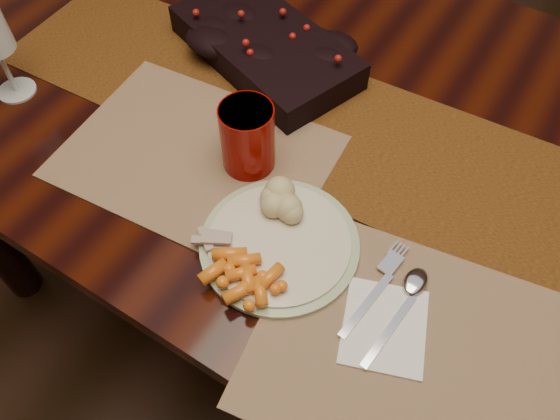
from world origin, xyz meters
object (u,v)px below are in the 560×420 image
Objects in this scene: baby_carrots at (249,269)px; dining_table at (350,241)px; dinner_plate at (279,243)px; mashed_potatoes at (281,198)px; napkin at (384,327)px; centerpiece at (265,43)px; turkey_shreds at (211,239)px; placemat_main at (428,358)px; red_cup at (248,137)px.

dining_table is at bearing 87.35° from baby_carrots.
dining_table is 0.48m from dinner_plate.
napkin is at bearing -21.51° from mashed_potatoes.
napkin is at bearing -40.81° from centerpiece.
napkin is (0.28, 0.02, -0.02)m from turkey_shreds.
dining_table is 13.80× the size of napkin.
red_cup reaches higher than placemat_main.
mashed_potatoes is at bearing -99.51° from dining_table.
centerpiece is at bearing 167.86° from dining_table.
turkey_shreds is at bearing 164.99° from napkin.
placemat_main is 0.34m from turkey_shreds.
dinner_plate is at bearing 33.82° from turkey_shreds.
napkin reaches higher than placemat_main.
placemat_main is (0.51, -0.39, -0.04)m from centerpiece.
turkey_shreds is at bearing -105.05° from dining_table.
dining_table is 3.93× the size of placemat_main.
mashed_potatoes is 0.24m from napkin.
dinner_plate is 0.10m from turkey_shreds.
centerpiece is 0.59m from napkin.
napkin is (0.20, 0.04, -0.02)m from baby_carrots.
turkey_shreds is at bearing 173.40° from placemat_main.
red_cup is (-0.13, 0.11, 0.05)m from dinner_plate.
red_cup is at bearing 149.43° from placemat_main.
centerpiece is at bearing 119.60° from napkin.
turkey_shreds is 0.28m from napkin.
mashed_potatoes reaches higher than napkin.
napkin is at bearing -24.50° from red_cup.
baby_carrots reaches higher than dining_table.
red_cup is at bearing 139.29° from dinner_plate.
dinner_plate is at bearing 161.85° from placemat_main.
placemat_main is 3.81× the size of red_cup.
mashed_potatoes is (-0.29, 0.10, 0.04)m from placemat_main.
red_cup is at bearing 105.58° from turkey_shreds.
mashed_potatoes is 1.31× the size of turkey_shreds.
turkey_shreds is (-0.08, 0.01, -0.00)m from baby_carrots.
red_cup reaches higher than mashed_potatoes.
red_cup reaches higher than dinner_plate.
baby_carrots is 1.43× the size of mashed_potatoes.
placemat_main is 0.27m from baby_carrots.
baby_carrots is at bearing -9.55° from turkey_shreds.
centerpiece is at bearing 126.94° from mashed_potatoes.
placemat_main is 7.03× the size of turkey_shreds.
placemat_main is 0.42m from red_cup.
centerpiece is at bearing 112.63° from turkey_shreds.
turkey_shreds reaches higher than placemat_main.
centerpiece reaches higher than baby_carrots.
dining_table is at bearing 99.41° from napkin.
dining_table is 0.48m from mashed_potatoes.
centerpiece reaches higher than placemat_main.
dining_table is 14.75× the size of baby_carrots.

